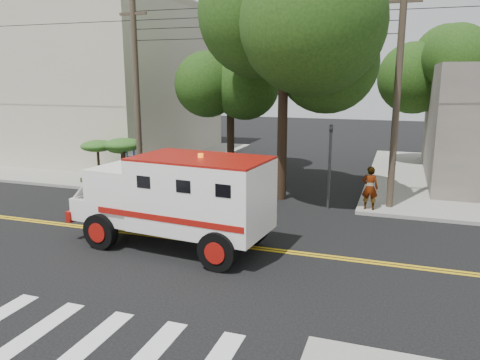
% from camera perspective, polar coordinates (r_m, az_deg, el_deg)
% --- Properties ---
extents(ground, '(100.00, 100.00, 0.00)m').
position_cam_1_polar(ground, '(16.39, -5.75, -7.34)').
color(ground, black).
rests_on(ground, ground).
extents(sidewalk_nw, '(17.00, 17.00, 0.15)m').
position_cam_1_polar(sidewalk_nw, '(34.44, -16.90, 2.81)').
color(sidewalk_nw, gray).
rests_on(sidewalk_nw, ground).
extents(building_left, '(16.00, 14.00, 10.00)m').
position_cam_1_polar(building_left, '(36.40, -18.62, 11.23)').
color(building_left, beige).
rests_on(building_left, sidewalk_nw).
extents(utility_pole_left, '(0.28, 0.28, 9.00)m').
position_cam_1_polar(utility_pole_left, '(23.39, -12.45, 9.65)').
color(utility_pole_left, '#382D23').
rests_on(utility_pole_left, ground).
extents(utility_pole_right, '(0.28, 0.28, 9.00)m').
position_cam_1_polar(utility_pole_right, '(20.20, 18.55, 8.89)').
color(utility_pole_right, '#382D23').
rests_on(utility_pole_right, ground).
extents(tree_main, '(6.08, 5.70, 9.85)m').
position_cam_1_polar(tree_main, '(20.76, 6.44, 16.99)').
color(tree_main, black).
rests_on(tree_main, ground).
extents(tree_left, '(4.48, 4.20, 7.70)m').
position_cam_1_polar(tree_left, '(27.35, -0.70, 12.88)').
color(tree_left, black).
rests_on(tree_left, ground).
extents(tree_right, '(4.80, 4.50, 8.20)m').
position_cam_1_polar(tree_right, '(29.84, 24.05, 12.50)').
color(tree_right, black).
rests_on(tree_right, ground).
extents(traffic_signal, '(0.15, 0.18, 3.60)m').
position_cam_1_polar(traffic_signal, '(20.04, 10.91, 2.74)').
color(traffic_signal, '#3F3F42').
rests_on(traffic_signal, ground).
extents(accessibility_sign, '(0.45, 0.10, 2.02)m').
position_cam_1_polar(accessibility_sign, '(24.19, -13.10, 2.22)').
color(accessibility_sign, '#3F3F42').
rests_on(accessibility_sign, ground).
extents(palm_planter, '(3.52, 2.63, 2.36)m').
position_cam_1_polar(palm_planter, '(25.19, -14.98, 3.16)').
color(palm_planter, '#1E3314').
rests_on(palm_planter, sidewalk_nw).
extents(armored_truck, '(6.98, 3.29, 3.08)m').
position_cam_1_polar(armored_truck, '(15.35, -7.59, -1.91)').
color(armored_truck, white).
rests_on(armored_truck, ground).
extents(pedestrian_a, '(0.70, 0.49, 1.82)m').
position_cam_1_polar(pedestrian_a, '(20.01, 15.55, -0.93)').
color(pedestrian_a, gray).
rests_on(pedestrian_a, sidewalk_ne).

